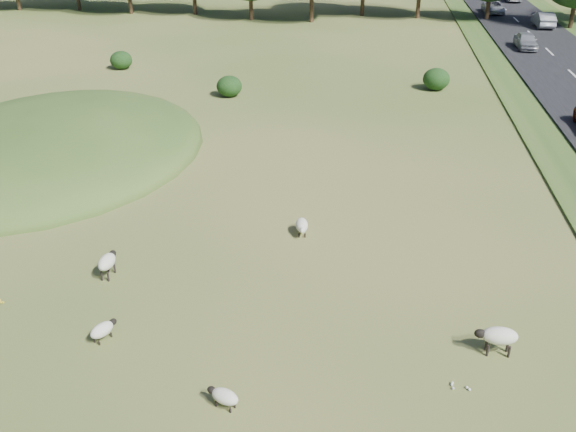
% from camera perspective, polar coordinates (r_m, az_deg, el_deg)
% --- Properties ---
extents(ground, '(160.00, 160.00, 0.00)m').
position_cam_1_polar(ground, '(40.82, 0.24, 8.95)').
color(ground, '#37591B').
rests_on(ground, ground).
extents(mound, '(16.00, 20.00, 4.00)m').
position_cam_1_polar(mound, '(37.13, -20.25, 5.43)').
color(mound, '#33561E').
rests_on(mound, ground).
extents(shrubs, '(26.10, 8.18, 1.54)m').
position_cam_1_polar(shrubs, '(47.54, -1.34, 12.42)').
color(shrubs, black).
rests_on(shrubs, ground).
extents(sheep_1, '(0.55, 1.20, 0.87)m').
position_cam_1_polar(sheep_1, '(24.03, -15.78, -3.92)').
color(sheep_1, beige).
rests_on(sheep_1, ground).
extents(sheep_2, '(0.76, 1.05, 0.58)m').
position_cam_1_polar(sheep_2, '(20.97, -16.16, -9.67)').
color(sheep_2, beige).
rests_on(sheep_2, ground).
extents(sheep_3, '(1.30, 0.59, 0.94)m').
position_cam_1_polar(sheep_3, '(20.43, 18.20, -10.10)').
color(sheep_3, beige).
rests_on(sheep_3, ground).
extents(sheep_4, '(0.65, 1.18, 0.66)m').
position_cam_1_polar(sheep_4, '(26.01, 1.23, -0.85)').
color(sheep_4, beige).
rests_on(sheep_4, ground).
extents(sheep_5, '(1.03, 0.72, 0.57)m').
position_cam_1_polar(sheep_5, '(17.99, -5.71, -15.65)').
color(sheep_5, beige).
rests_on(sheep_5, ground).
extents(car_0, '(1.64, 4.08, 1.39)m').
position_cam_1_polar(car_0, '(61.99, 20.40, 14.41)').
color(car_0, '#989A9F').
rests_on(car_0, road).
extents(car_1, '(1.60, 4.59, 1.51)m').
position_cam_1_polar(car_1, '(73.37, 21.77, 15.93)').
color(car_1, '#A1A5A9').
rests_on(car_1, road).
extents(car_4, '(2.16, 4.69, 1.30)m').
position_cam_1_polar(car_4, '(80.57, 17.79, 17.26)').
color(car_4, '#B1B3B9').
rests_on(car_4, road).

